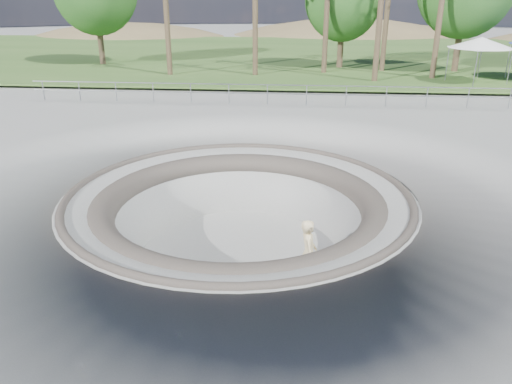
# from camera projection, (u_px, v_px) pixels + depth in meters

# --- Properties ---
(ground) EXTENTS (180.00, 180.00, 0.00)m
(ground) POSITION_uv_depth(u_px,v_px,m) (239.00, 194.00, 14.75)
(ground) COLOR #9F9E9A
(ground) RESTS_ON ground
(skate_bowl) EXTENTS (14.00, 14.00, 4.10)m
(skate_bowl) POSITION_uv_depth(u_px,v_px,m) (240.00, 249.00, 15.44)
(skate_bowl) COLOR #9F9E9A
(skate_bowl) RESTS_ON ground
(grass_strip) EXTENTS (180.00, 36.00, 0.12)m
(grass_strip) POSITION_uv_depth(u_px,v_px,m) (284.00, 54.00, 46.09)
(grass_strip) COLOR #365823
(grass_strip) RESTS_ON ground
(distant_hills) EXTENTS (103.20, 45.00, 28.60)m
(distant_hills) POSITION_uv_depth(u_px,v_px,m) (316.00, 89.00, 69.88)
(distant_hills) COLOR brown
(distant_hills) RESTS_ON ground
(safety_railing) EXTENTS (25.00, 0.06, 1.03)m
(safety_railing) POSITION_uv_depth(u_px,v_px,m) (267.00, 94.00, 25.59)
(safety_railing) COLOR gray
(safety_railing) RESTS_ON ground
(skateboard) EXTENTS (0.92, 0.33, 0.09)m
(skateboard) POSITION_uv_depth(u_px,v_px,m) (307.00, 285.00, 13.55)
(skateboard) COLOR brown
(skateboard) RESTS_ON ground
(skater) EXTENTS (0.53, 0.74, 1.91)m
(skater) POSITION_uv_depth(u_px,v_px,m) (308.00, 253.00, 13.18)
(skater) COLOR beige
(skater) RESTS_ON skateboard
(canopy_white) EXTENTS (4.95, 4.95, 2.73)m
(canopy_white) POSITION_uv_depth(u_px,v_px,m) (481.00, 43.00, 30.52)
(canopy_white) COLOR gray
(canopy_white) RESTS_ON ground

